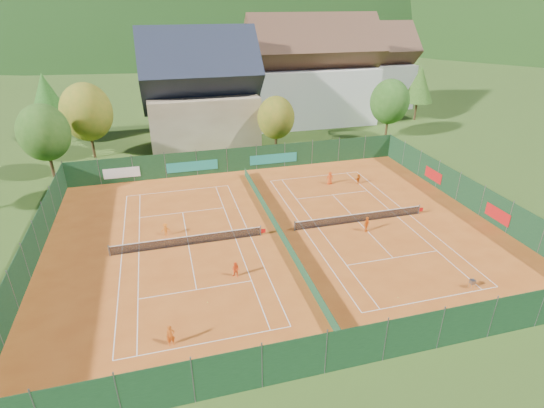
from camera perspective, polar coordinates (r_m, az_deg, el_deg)
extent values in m
plane|color=#2E4C17|center=(38.46, 0.79, -3.97)|extent=(600.00, 600.00, 0.00)
cube|color=#B9541B|center=(38.44, 0.79, -3.94)|extent=(40.00, 32.00, 0.01)
cube|color=white|center=(47.91, -12.44, 1.75)|extent=(10.97, 0.06, 0.00)
cube|color=white|center=(27.81, -8.85, -17.95)|extent=(10.97, 0.06, 0.00)
cube|color=white|center=(37.54, -19.55, -6.40)|extent=(0.06, 23.77, 0.00)
cube|color=white|center=(37.91, -2.88, -4.42)|extent=(0.06, 23.77, 0.00)
cube|color=white|center=(37.42, -17.46, -6.18)|extent=(0.06, 23.77, 0.00)
cube|color=white|center=(37.69, -4.92, -4.69)|extent=(0.06, 23.77, 0.00)
cube|color=white|center=(42.94, -11.93, -1.13)|extent=(8.23, 0.06, 0.00)
cube|color=white|center=(32.01, -10.11, -11.27)|extent=(8.23, 0.06, 0.00)
cube|color=white|center=(37.33, -11.16, -5.46)|extent=(0.06, 12.80, 0.00)
cube|color=white|center=(50.91, 5.78, 3.72)|extent=(10.97, 0.06, 0.00)
cube|color=white|center=(32.71, 20.80, -11.87)|extent=(10.97, 0.06, 0.00)
cube|color=white|center=(39.12, 4.34, -3.43)|extent=(0.06, 23.77, 0.00)
cube|color=white|center=(43.70, 18.05, -1.42)|extent=(0.06, 23.77, 0.00)
cube|color=white|center=(39.56, 6.21, -3.17)|extent=(0.06, 23.77, 0.00)
cube|color=white|center=(43.00, 16.51, -1.65)|extent=(0.06, 23.77, 0.00)
cube|color=white|center=(46.27, 8.16, 1.23)|extent=(8.23, 0.06, 0.00)
cube|color=white|center=(36.35, 15.97, -6.98)|extent=(8.23, 0.06, 0.00)
cube|color=white|center=(41.11, 11.58, -2.39)|extent=(0.06, 12.80, 0.00)
cylinder|color=#59595B|center=(37.41, -21.06, -5.89)|extent=(0.10, 0.10, 1.02)
cylinder|color=#59595B|center=(37.84, -1.54, -3.59)|extent=(0.10, 0.10, 1.02)
cube|color=black|center=(37.10, -11.22, -4.87)|extent=(12.80, 0.02, 0.86)
cube|color=white|center=(36.89, -11.28, -4.30)|extent=(12.80, 0.04, 0.06)
cube|color=red|center=(37.92, -1.18, -3.62)|extent=(0.40, 0.04, 0.40)
cylinder|color=#59595B|center=(38.61, 3.08, -2.97)|extent=(0.10, 0.10, 1.02)
cylinder|color=#59595B|center=(43.97, 19.15, -0.69)|extent=(0.10, 0.10, 1.02)
cube|color=black|center=(40.90, 11.63, -1.83)|extent=(12.80, 0.02, 0.86)
cube|color=white|center=(40.71, 11.69, -1.30)|extent=(12.80, 0.04, 0.06)
cube|color=red|center=(44.13, 19.41, -0.72)|extent=(0.40, 0.04, 0.40)
cube|color=#163D24|center=(38.20, 0.79, -3.29)|extent=(0.03, 28.80, 1.00)
cube|color=#14391C|center=(51.99, -4.08, 6.03)|extent=(40.00, 0.04, 3.00)
cube|color=teal|center=(51.31, -10.66, 5.01)|extent=(6.00, 0.03, 1.20)
cube|color=teal|center=(52.90, 0.21, 6.11)|extent=(6.00, 0.03, 1.20)
cube|color=silver|center=(51.43, -19.55, 3.97)|extent=(4.00, 0.03, 1.20)
cube|color=#14391C|center=(25.58, 11.24, -18.35)|extent=(40.00, 0.04, 3.00)
cube|color=#153A20|center=(38.11, -29.66, -5.41)|extent=(0.04, 32.00, 3.00)
cube|color=#12321A|center=(46.83, 25.05, 1.23)|extent=(0.04, 32.00, 3.00)
cube|color=#B21414|center=(44.28, 28.05, -1.24)|extent=(0.03, 3.00, 1.20)
cube|color=#B21414|center=(51.19, 20.85, 3.66)|extent=(0.03, 3.00, 1.20)
cube|color=tan|center=(64.27, -9.37, 11.51)|extent=(15.00, 12.00, 7.00)
cube|color=#1E2333|center=(63.00, -9.81, 17.24)|extent=(16.20, 12.00, 12.00)
cube|color=silver|center=(74.02, 5.20, 14.43)|extent=(20.00, 11.00, 9.00)
cube|color=brown|center=(72.93, 5.44, 20.02)|extent=(21.60, 11.00, 11.00)
cube|color=silver|center=(86.89, 12.34, 15.34)|extent=(16.00, 10.00, 8.00)
cube|color=brown|center=(86.00, 12.77, 19.59)|extent=(17.28, 10.00, 10.00)
cylinder|color=#49301A|center=(56.42, -27.49, 4.61)|extent=(0.36, 0.36, 2.80)
ellipsoid|color=#2B5418|center=(55.29, -28.33, 8.45)|extent=(5.72, 5.72, 6.58)
cylinder|color=#453118|center=(61.25, -22.93, 7.21)|extent=(0.36, 0.36, 3.15)
ellipsoid|color=olive|center=(60.11, -23.68, 11.25)|extent=(6.44, 6.44, 7.40)
cylinder|color=#432918|center=(69.85, -27.20, 8.67)|extent=(0.36, 0.36, 3.50)
cone|color=#225A19|center=(68.77, -28.06, 12.62)|extent=(5.60, 5.60, 6.50)
cylinder|color=#402E17|center=(58.93, 0.52, 8.23)|extent=(0.36, 0.36, 2.45)
ellipsoid|color=olive|center=(57.96, 0.54, 11.53)|extent=(5.01, 5.01, 5.76)
cylinder|color=#49321A|center=(67.53, 15.14, 9.82)|extent=(0.36, 0.36, 2.80)
ellipsoid|color=#275618|center=(66.59, 15.54, 13.11)|extent=(5.72, 5.72, 6.58)
cylinder|color=#4C331B|center=(79.24, 18.74, 11.80)|extent=(0.36, 0.36, 3.15)
cone|color=#2B5418|center=(78.37, 19.22, 14.97)|extent=(5.04, 5.04, 5.85)
cylinder|color=#432A18|center=(82.06, 10.90, 13.26)|extent=(0.36, 0.36, 3.50)
ellipsoid|color=olive|center=(81.14, 11.20, 16.69)|extent=(7.15, 7.15, 8.22)
ellipsoid|color=black|center=(338.22, -12.13, 14.93)|extent=(440.00, 440.00, 242.00)
cylinder|color=slate|center=(34.54, 25.27, -9.81)|extent=(0.02, 0.02, 0.80)
cylinder|color=slate|center=(34.72, 25.66, -9.70)|extent=(0.02, 0.02, 0.80)
cylinder|color=slate|center=(34.71, 24.96, -9.55)|extent=(0.02, 0.02, 0.80)
cylinder|color=slate|center=(34.89, 25.35, -9.44)|extent=(0.02, 0.02, 0.80)
cube|color=slate|center=(34.63, 25.36, -9.42)|extent=(0.34, 0.34, 0.30)
ellipsoid|color=#CCD833|center=(34.62, 25.37, -9.38)|extent=(0.28, 0.28, 0.16)
sphere|color=#CCD833|center=(30.71, -8.68, -12.93)|extent=(0.07, 0.07, 0.07)
sphere|color=#CCD833|center=(32.06, 16.57, -11.96)|extent=(0.07, 0.07, 0.07)
sphere|color=#CCD833|center=(42.80, -0.82, -0.60)|extent=(0.07, 0.07, 0.07)
sphere|color=#CCD833|center=(43.03, -4.97, -0.54)|extent=(0.07, 0.07, 0.07)
imported|color=#CA5412|center=(27.60, -13.48, -16.84)|extent=(0.57, 0.41, 1.45)
imported|color=#F24B15|center=(32.57, -4.89, -8.80)|extent=(0.79, 0.74, 1.29)
imported|color=orange|center=(38.98, -14.12, -3.34)|extent=(0.79, 0.46, 1.21)
imported|color=orange|center=(39.32, 12.60, -2.68)|extent=(0.91, 0.79, 1.47)
imported|color=#CE4312|center=(48.69, 7.78, 3.49)|extent=(0.79, 0.57, 1.50)
imported|color=#D96113|center=(49.38, 11.52, 3.34)|extent=(1.17, 0.83, 1.21)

